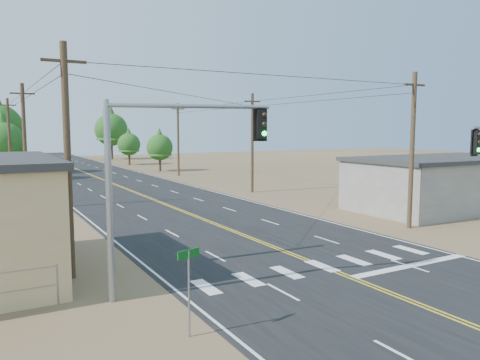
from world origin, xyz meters
TOP-DOWN VIEW (x-y plane):
  - road at (0.00, 30.00)m, footprint 15.00×200.00m
  - building_right at (19.00, 16.00)m, footprint 15.00×8.00m
  - utility_pole_left_near at (-10.50, 12.00)m, footprint 1.80×0.30m
  - utility_pole_left_mid at (-10.50, 32.00)m, footprint 1.80×0.30m
  - utility_pole_left_far at (-10.50, 52.00)m, footprint 1.80×0.30m
  - utility_pole_right_near at (10.50, 12.00)m, footprint 1.80×0.30m
  - utility_pole_right_mid at (10.50, 32.00)m, footprint 1.80×0.30m
  - utility_pole_right_far at (10.50, 52.00)m, footprint 1.80×0.30m
  - signal_mast_left at (-7.98, 7.86)m, footprint 6.05×1.84m
  - street_sign at (-8.37, 4.13)m, footprint 0.80×0.25m
  - tree_left_near at (-10.99, 56.30)m, footprint 5.18×5.18m
  - tree_left_far at (-9.49, 84.25)m, footprint 3.83×3.83m
  - tree_right_near at (10.60, 59.89)m, footprint 4.00×4.00m
  - tree_right_mid at (10.24, 75.24)m, footprint 4.06×4.06m
  - tree_right_far at (11.48, 92.72)m, footprint 6.93×6.93m

SIDE VIEW (x-z plane):
  - road at x=0.00m, z-range 0.00..0.02m
  - street_sign at x=-8.37m, z-range 0.47..3.23m
  - building_right at x=19.00m, z-range 0.00..4.00m
  - tree_left_far at x=-9.49m, z-range 0.71..7.09m
  - tree_right_near at x=10.60m, z-range 0.74..7.41m
  - tree_right_mid at x=10.24m, z-range 0.75..7.52m
  - signal_mast_left at x=-7.98m, z-range 1.32..8.78m
  - utility_pole_left_near at x=-10.50m, z-range 0.12..10.12m
  - utility_pole_left_mid at x=-10.50m, z-range 0.12..10.12m
  - utility_pole_left_far at x=-10.50m, z-range 0.12..10.12m
  - utility_pole_right_near at x=10.50m, z-range 0.12..10.12m
  - utility_pole_right_mid at x=10.50m, z-range 0.12..10.12m
  - utility_pole_right_far at x=10.50m, z-range 0.12..10.12m
  - tree_left_near at x=-10.99m, z-range 0.97..9.61m
  - tree_right_far at x=11.48m, z-range 1.29..12.85m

